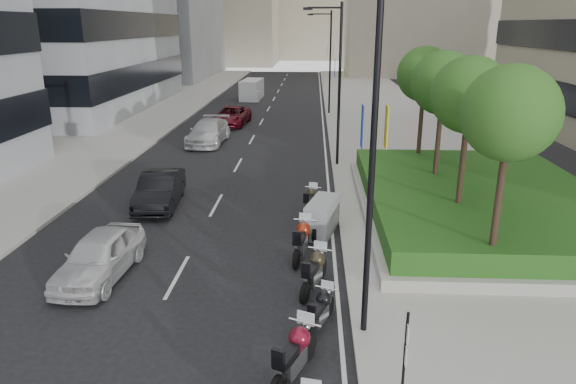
# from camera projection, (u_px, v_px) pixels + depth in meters

# --- Properties ---
(ground) EXTENTS (160.00, 160.00, 0.00)m
(ground) POSITION_uv_depth(u_px,v_px,m) (196.00, 352.00, 12.94)
(ground) COLOR black
(ground) RESTS_ON ground
(sidewalk_right) EXTENTS (10.00, 100.00, 0.15)m
(sidewalk_right) POSITION_uv_depth(u_px,v_px,m) (390.00, 127.00, 40.96)
(sidewalk_right) COLOR #9E9B93
(sidewalk_right) RESTS_ON ground
(sidewalk_left) EXTENTS (8.00, 100.00, 0.15)m
(sidewalk_left) POSITION_uv_depth(u_px,v_px,m) (131.00, 124.00, 41.95)
(sidewalk_left) COLOR #9E9B93
(sidewalk_left) RESTS_ON ground
(lane_edge) EXTENTS (0.12, 100.00, 0.01)m
(lane_edge) POSITION_uv_depth(u_px,v_px,m) (323.00, 127.00, 41.24)
(lane_edge) COLOR silver
(lane_edge) RESTS_ON ground
(lane_centre) EXTENTS (0.12, 100.00, 0.01)m
(lane_centre) POSITION_uv_depth(u_px,v_px,m) (259.00, 126.00, 41.48)
(lane_centre) COLOR silver
(lane_centre) RESTS_ON ground
(planter) EXTENTS (10.00, 14.00, 0.40)m
(planter) POSITION_uv_depth(u_px,v_px,m) (479.00, 210.00, 21.85)
(planter) COLOR #A3A197
(planter) RESTS_ON sidewalk_right
(hedge) EXTENTS (9.40, 13.40, 0.80)m
(hedge) POSITION_uv_depth(u_px,v_px,m) (481.00, 196.00, 21.66)
(hedge) COLOR #184814
(hedge) RESTS_ON planter
(tree_0) EXTENTS (2.80, 2.80, 6.30)m
(tree_0) POSITION_uv_depth(u_px,v_px,m) (510.00, 114.00, 14.65)
(tree_0) COLOR #332319
(tree_0) RESTS_ON planter
(tree_1) EXTENTS (2.80, 2.80, 6.30)m
(tree_1) POSITION_uv_depth(u_px,v_px,m) (470.00, 96.00, 18.44)
(tree_1) COLOR #332319
(tree_1) RESTS_ON planter
(tree_2) EXTENTS (2.80, 2.80, 6.30)m
(tree_2) POSITION_uv_depth(u_px,v_px,m) (443.00, 83.00, 22.24)
(tree_2) COLOR #332319
(tree_2) RESTS_ON planter
(tree_3) EXTENTS (2.80, 2.80, 6.30)m
(tree_3) POSITION_uv_depth(u_px,v_px,m) (425.00, 75.00, 26.03)
(tree_3) COLOR #332319
(tree_3) RESTS_ON planter
(lamp_post_0) EXTENTS (2.34, 0.45, 9.00)m
(lamp_post_0) POSITION_uv_depth(u_px,v_px,m) (366.00, 149.00, 12.12)
(lamp_post_0) COLOR black
(lamp_post_0) RESTS_ON ground
(lamp_post_1) EXTENTS (2.34, 0.45, 9.00)m
(lamp_post_1) POSITION_uv_depth(u_px,v_px,m) (337.00, 78.00, 28.25)
(lamp_post_1) COLOR black
(lamp_post_1) RESTS_ON ground
(lamp_post_2) EXTENTS (2.34, 0.45, 9.00)m
(lamp_post_2) POSITION_uv_depth(u_px,v_px,m) (328.00, 57.00, 45.33)
(lamp_post_2) COLOR black
(lamp_post_2) RESTS_ON ground
(parking_sign) EXTENTS (0.06, 0.32, 2.50)m
(parking_sign) POSITION_uv_depth(u_px,v_px,m) (405.00, 358.00, 10.36)
(parking_sign) COLOR black
(parking_sign) RESTS_ON ground
(motorcycle_1) EXTENTS (1.15, 2.30, 1.22)m
(motorcycle_1) POSITION_uv_depth(u_px,v_px,m) (295.00, 355.00, 11.76)
(motorcycle_1) COLOR black
(motorcycle_1) RESTS_ON ground
(motorcycle_2) EXTENTS (0.90, 1.91, 1.00)m
(motorcycle_2) POSITION_uv_depth(u_px,v_px,m) (321.00, 310.00, 13.81)
(motorcycle_2) COLOR black
(motorcycle_2) RESTS_ON ground
(motorcycle_3) EXTENTS (0.99, 2.28, 1.17)m
(motorcycle_3) POSITION_uv_depth(u_px,v_px,m) (314.00, 271.00, 15.80)
(motorcycle_3) COLOR black
(motorcycle_3) RESTS_ON ground
(motorcycle_4) EXTENTS (0.82, 2.44, 1.22)m
(motorcycle_4) POSITION_uv_depth(u_px,v_px,m) (302.00, 240.00, 18.00)
(motorcycle_4) COLOR black
(motorcycle_4) RESTS_ON ground
(motorcycle_5) EXTENTS (1.46, 2.40, 1.36)m
(motorcycle_5) POSITION_uv_depth(u_px,v_px,m) (322.00, 217.00, 20.10)
(motorcycle_5) COLOR black
(motorcycle_5) RESTS_ON ground
(motorcycle_6) EXTENTS (0.77, 2.10, 1.06)m
(motorcycle_6) POSITION_uv_depth(u_px,v_px,m) (310.00, 201.00, 22.26)
(motorcycle_6) COLOR black
(motorcycle_6) RESTS_ON ground
(car_a) EXTENTS (2.00, 4.46, 1.49)m
(car_a) POSITION_uv_depth(u_px,v_px,m) (100.00, 256.00, 16.58)
(car_a) COLOR silver
(car_a) RESTS_ON ground
(car_b) EXTENTS (2.02, 4.77, 1.53)m
(car_b) POSITION_uv_depth(u_px,v_px,m) (160.00, 189.00, 23.15)
(car_b) COLOR black
(car_b) RESTS_ON ground
(car_c) EXTENTS (2.49, 5.64, 1.61)m
(car_c) POSITION_uv_depth(u_px,v_px,m) (208.00, 132.00, 35.31)
(car_c) COLOR silver
(car_c) RESTS_ON ground
(car_d) EXTENTS (2.89, 5.53, 1.49)m
(car_d) POSITION_uv_depth(u_px,v_px,m) (231.00, 116.00, 41.82)
(car_d) COLOR #570A15
(car_d) RESTS_ON ground
(delivery_van) EXTENTS (2.24, 5.12, 2.10)m
(delivery_van) POSITION_uv_depth(u_px,v_px,m) (252.00, 90.00, 56.01)
(delivery_van) COLOR white
(delivery_van) RESTS_ON ground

